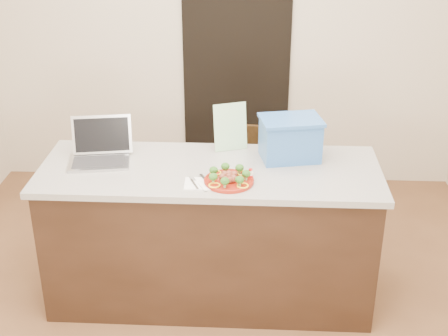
# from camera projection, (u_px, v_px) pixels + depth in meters

# --- Properties ---
(ground) EXTENTS (4.00, 4.00, 0.00)m
(ground) POSITION_uv_depth(u_px,v_px,m) (208.00, 317.00, 3.92)
(ground) COLOR brown
(ground) RESTS_ON ground
(room_shell) EXTENTS (4.00, 4.00, 4.00)m
(room_shell) POSITION_uv_depth(u_px,v_px,m) (205.00, 67.00, 3.22)
(room_shell) COLOR white
(room_shell) RESTS_ON ground
(doorway) EXTENTS (0.90, 0.02, 2.00)m
(doorway) POSITION_uv_depth(u_px,v_px,m) (236.00, 72.00, 5.27)
(doorway) COLOR black
(doorway) RESTS_ON ground
(island) EXTENTS (2.06, 0.76, 0.92)m
(island) POSITION_uv_depth(u_px,v_px,m) (210.00, 233.00, 3.95)
(island) COLOR black
(island) RESTS_ON ground
(plate) EXTENTS (0.29, 0.29, 0.02)m
(plate) POSITION_uv_depth(u_px,v_px,m) (229.00, 181.00, 3.57)
(plate) COLOR maroon
(plate) RESTS_ON island
(meatballs) EXTENTS (0.11, 0.12, 0.04)m
(meatballs) POSITION_uv_depth(u_px,v_px,m) (228.00, 176.00, 3.56)
(meatballs) COLOR brown
(meatballs) RESTS_ON plate
(broccoli) EXTENTS (0.24, 0.24, 0.04)m
(broccoli) POSITION_uv_depth(u_px,v_px,m) (229.00, 174.00, 3.56)
(broccoli) COLOR #1F4C14
(broccoli) RESTS_ON plate
(pepper_rings) EXTENTS (0.23, 0.23, 0.01)m
(pepper_rings) POSITION_uv_depth(u_px,v_px,m) (229.00, 179.00, 3.57)
(pepper_rings) COLOR yellow
(pepper_rings) RESTS_ON plate
(napkin) EXTENTS (0.16, 0.16, 0.01)m
(napkin) POSITION_uv_depth(u_px,v_px,m) (198.00, 184.00, 3.56)
(napkin) COLOR white
(napkin) RESTS_ON island
(fork) EXTENTS (0.06, 0.16, 0.00)m
(fork) POSITION_uv_depth(u_px,v_px,m) (195.00, 182.00, 3.57)
(fork) COLOR #B0B0B4
(fork) RESTS_ON napkin
(knife) EXTENTS (0.07, 0.21, 0.01)m
(knife) POSITION_uv_depth(u_px,v_px,m) (203.00, 184.00, 3.54)
(knife) COLOR white
(knife) RESTS_ON napkin
(yogurt_bottle) EXTENTS (0.03, 0.03, 0.07)m
(yogurt_bottle) POSITION_uv_depth(u_px,v_px,m) (250.00, 175.00, 3.60)
(yogurt_bottle) COLOR white
(yogurt_bottle) RESTS_ON island
(laptop) EXTENTS (0.40, 0.34, 0.26)m
(laptop) POSITION_uv_depth(u_px,v_px,m) (100.00, 149.00, 3.84)
(laptop) COLOR #A2A3A7
(laptop) RESTS_ON island
(leaflet) EXTENTS (0.22, 0.12, 0.30)m
(leaflet) POSITION_uv_depth(u_px,v_px,m) (230.00, 127.00, 3.94)
(leaflet) COLOR white
(leaflet) RESTS_ON island
(blue_box) EXTENTS (0.41, 0.33, 0.26)m
(blue_box) POSITION_uv_depth(u_px,v_px,m) (290.00, 138.00, 3.82)
(blue_box) COLOR #2F61AB
(blue_box) RESTS_ON island
(chair) EXTENTS (0.40, 0.40, 0.83)m
(chair) POSITION_uv_depth(u_px,v_px,m) (238.00, 174.00, 4.70)
(chair) COLOR #33200F
(chair) RESTS_ON ground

